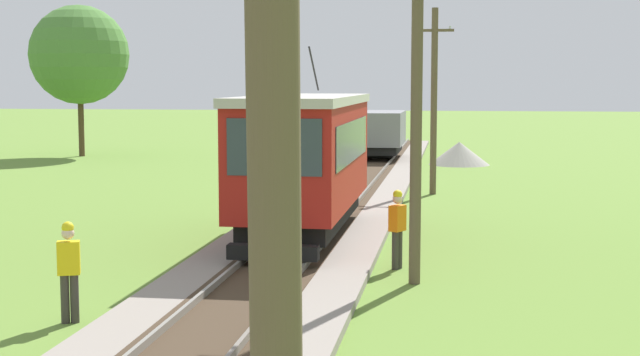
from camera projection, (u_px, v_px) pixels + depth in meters
The scene contains 9 objects.
red_tram at pixel (304, 158), 23.75m from camera, with size 2.60×8.54×4.79m.
freight_car at pixel (380, 132), 47.61m from camera, with size 2.40×5.20×2.31m.
utility_pole_foreground at pixel (274, 123), 4.02m from camera, with size 1.40×0.52×7.81m.
utility_pole_near_tram at pixel (417, 76), 18.68m from camera, with size 1.40×0.44×8.38m.
utility_pole_mid at pixel (434, 99), 33.78m from camera, with size 1.40×0.33×6.88m.
gravel_pile at pixel (459, 153), 46.11m from camera, with size 3.06×3.06×1.16m, color #9E998E.
track_worker at pixel (69, 267), 15.82m from camera, with size 0.44×0.36×1.78m.
second_worker at pixel (397, 225), 20.42m from camera, with size 0.39×0.45×1.78m.
tree_left_far at pixel (79, 55), 50.87m from camera, with size 5.50×5.50×8.42m.
Camera 1 is at (3.87, -2.43, 4.18)m, focal length 51.39 mm.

